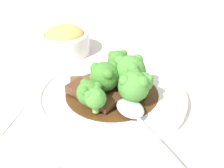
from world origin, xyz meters
name	(u,v)px	position (x,y,z in m)	size (l,w,h in m)	color
ground_plane	(112,100)	(0.00, 0.00, 0.00)	(4.00, 4.00, 0.00)	silver
main_plate	(112,95)	(0.00, 0.00, 0.01)	(0.26, 0.26, 0.02)	white
beef_strip_0	(108,101)	(-0.01, 0.04, 0.02)	(0.05, 0.06, 0.01)	#56331E
beef_strip_1	(128,75)	(-0.02, -0.05, 0.03)	(0.05, 0.06, 0.02)	brown
beef_strip_2	(111,79)	(0.01, -0.03, 0.02)	(0.07, 0.05, 0.01)	#56331E
beef_strip_3	(84,82)	(0.06, -0.01, 0.02)	(0.06, 0.05, 0.01)	brown
beef_strip_4	(83,89)	(0.05, 0.02, 0.03)	(0.06, 0.05, 0.01)	#56331E
broccoli_floret_0	(105,76)	(0.01, 0.01, 0.05)	(0.05, 0.05, 0.06)	#8EB756
broccoli_floret_1	(134,86)	(-0.04, 0.02, 0.05)	(0.05, 0.05, 0.06)	#8EB756
broccoli_floret_2	(144,81)	(-0.06, 0.00, 0.05)	(0.03, 0.03, 0.05)	#8EB756
broccoli_floret_3	(130,71)	(-0.03, -0.02, 0.06)	(0.06, 0.06, 0.06)	#8EB756
broccoli_floret_4	(95,98)	(0.01, 0.06, 0.05)	(0.03, 0.03, 0.04)	#8EB756
broccoli_floret_5	(89,92)	(0.02, 0.05, 0.04)	(0.04, 0.04, 0.04)	#8EB756
broccoli_floret_6	(118,60)	(0.01, -0.06, 0.05)	(0.04, 0.04, 0.05)	#8EB756
serving_spoon	(136,115)	(-0.06, 0.06, 0.03)	(0.16, 0.16, 0.01)	silver
side_bowl_appetizer	(65,40)	(0.16, -0.15, 0.03)	(0.11, 0.11, 0.06)	white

